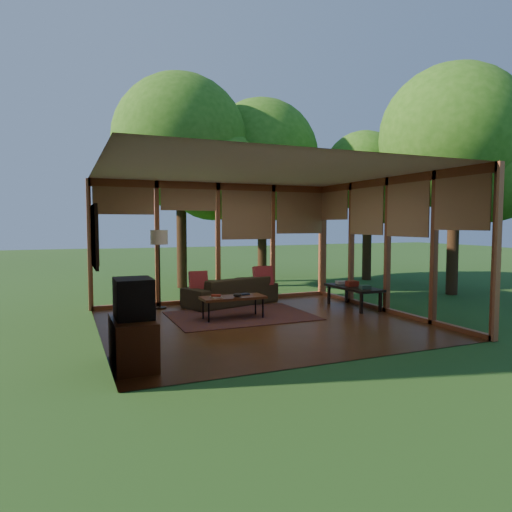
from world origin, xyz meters
name	(u,v)px	position (x,y,z in m)	size (l,w,h in m)	color
floor	(262,323)	(0.00, 0.00, 0.00)	(5.50, 5.50, 0.00)	#572F16
ceiling	(262,171)	(0.00, 0.00, 2.70)	(5.50, 5.50, 0.00)	white
wall_left	(98,252)	(-2.75, 0.00, 1.35)	(0.04, 5.00, 2.70)	beige
wall_front	(341,258)	(0.00, -2.50, 1.35)	(5.50, 0.04, 2.70)	beige
window_wall_back	(218,243)	(0.00, 2.50, 1.35)	(5.50, 0.12, 2.70)	brown
window_wall_right	(388,245)	(2.75, 0.00, 1.35)	(0.12, 5.00, 2.70)	brown
exterior_lawn	(363,268)	(8.00, 8.00, -0.01)	(40.00, 40.00, 0.00)	#27521E
tree_nw	(180,142)	(-0.20, 5.20, 4.02)	(3.70, 3.70, 5.89)	#372414
tree_ne	(261,157)	(2.45, 5.66, 3.85)	(3.49, 3.49, 5.60)	#372414
tree_se	(452,138)	(5.68, 1.25, 3.89)	(3.56, 3.56, 5.68)	#372414
tree_far	(364,173)	(5.52, 4.62, 3.38)	(2.55, 2.55, 4.68)	#372414
rug	(241,316)	(-0.12, 0.74, 0.01)	(2.67, 1.89, 0.01)	brown
sofa	(231,291)	(0.13, 2.00, 0.31)	(2.10, 0.82, 0.61)	#332A19
pillow_left	(198,281)	(-0.62, 1.95, 0.57)	(0.39, 0.13, 0.39)	maroon
pillow_right	(263,276)	(0.88, 1.95, 0.60)	(0.44, 0.15, 0.44)	maroon
ct_book_lower	(216,297)	(-0.69, 0.52, 0.44)	(0.19, 0.14, 0.03)	#B4ABA3
ct_book_upper	(216,295)	(-0.69, 0.52, 0.47)	(0.17, 0.13, 0.03)	maroon
ct_book_side	(244,294)	(-0.09, 0.65, 0.44)	(0.19, 0.14, 0.03)	black
ct_bowl	(237,295)	(-0.29, 0.47, 0.46)	(0.16, 0.16, 0.07)	black
media_cabinet	(133,342)	(-2.47, -1.60, 0.30)	(0.50, 1.00, 0.60)	#5E3019
television	(134,298)	(-2.45, -1.60, 0.85)	(0.45, 0.55, 0.50)	black
console_book_a	(365,287)	(2.40, 0.24, 0.49)	(0.21, 0.15, 0.08)	#315747
console_book_b	(352,284)	(2.40, 0.69, 0.51)	(0.24, 0.18, 0.11)	maroon
console_book_c	(342,282)	(2.40, 1.09, 0.49)	(0.23, 0.17, 0.06)	#B4ABA3
floor_lamp	(159,242)	(-1.40, 2.14, 1.41)	(0.36, 0.36, 1.65)	black
coffee_table	(233,298)	(-0.34, 0.57, 0.39)	(1.20, 0.50, 0.43)	#5E3019
side_console	(353,289)	(2.40, 0.64, 0.41)	(0.60, 1.40, 0.46)	black
wall_painting	(95,236)	(-2.71, 1.40, 1.55)	(0.06, 1.35, 1.15)	black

